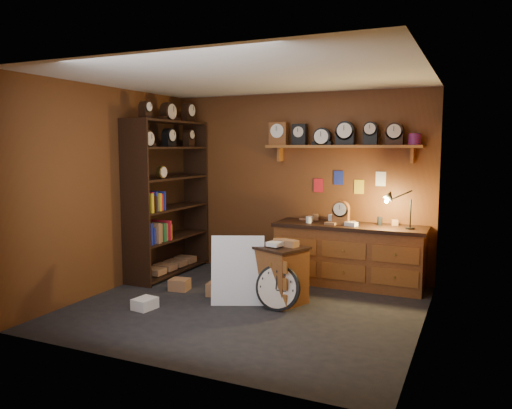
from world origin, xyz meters
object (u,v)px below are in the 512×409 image
object	(u,v)px
workbench	(349,251)
low_cabinet	(279,272)
shelving_unit	(166,191)
big_round_clock	(278,288)

from	to	relation	value
workbench	low_cabinet	distance (m)	1.29
shelving_unit	big_round_clock	distance (m)	2.55
workbench	big_round_clock	world-z (taller)	workbench
low_cabinet	shelving_unit	bearing A→B (deg)	-174.54
workbench	big_round_clock	size ratio (longest dim) A/B	3.80
low_cabinet	big_round_clock	world-z (taller)	low_cabinet
shelving_unit	workbench	xyz separation A→B (m)	(2.67, 0.49, -0.78)
workbench	big_round_clock	bearing A→B (deg)	-109.75
shelving_unit	workbench	world-z (taller)	shelving_unit
low_cabinet	big_round_clock	distance (m)	0.31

